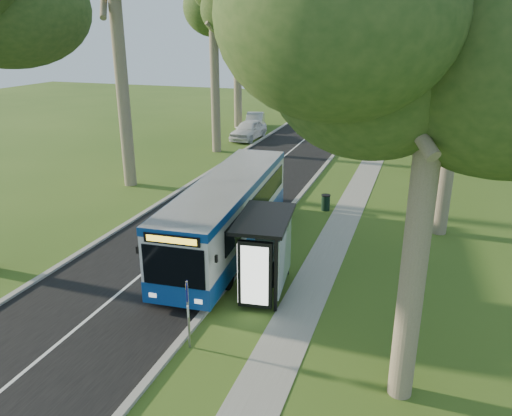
% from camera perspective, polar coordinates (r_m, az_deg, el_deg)
% --- Properties ---
extents(ground, '(120.00, 120.00, 0.00)m').
position_cam_1_polar(ground, '(20.65, -1.15, -6.27)').
color(ground, '#34551A').
rests_on(ground, ground).
extents(road, '(7.00, 100.00, 0.02)m').
position_cam_1_polar(road, '(30.52, -0.90, 2.50)').
color(road, black).
rests_on(road, ground).
extents(kerb_east, '(0.25, 100.00, 0.12)m').
position_cam_1_polar(kerb_east, '(29.56, 5.50, 1.93)').
color(kerb_east, '#9E9B93').
rests_on(kerb_east, ground).
extents(kerb_west, '(0.25, 100.00, 0.12)m').
position_cam_1_polar(kerb_west, '(31.82, -6.85, 3.17)').
color(kerb_west, '#9E9B93').
rests_on(kerb_west, ground).
extents(centre_line, '(0.12, 100.00, 0.00)m').
position_cam_1_polar(centre_line, '(30.52, -0.90, 2.52)').
color(centre_line, white).
rests_on(centre_line, road).
extents(footpath, '(1.50, 100.00, 0.02)m').
position_cam_1_polar(footpath, '(29.07, 11.25, 1.22)').
color(footpath, gray).
rests_on(footpath, ground).
extents(bus, '(3.25, 11.73, 3.07)m').
position_cam_1_polar(bus, '(21.45, -3.20, -0.65)').
color(bus, silver).
rests_on(bus, ground).
extents(bus_stop_sign, '(0.16, 0.30, 2.22)m').
position_cam_1_polar(bus_stop_sign, '(15.01, -7.80, -11.08)').
color(bus_stop_sign, gray).
rests_on(bus_stop_sign, ground).
extents(bus_shelter, '(2.20, 3.53, 2.87)m').
position_cam_1_polar(bus_shelter, '(17.33, 0.90, -4.16)').
color(bus_shelter, black).
rests_on(bus_shelter, ground).
extents(litter_bin, '(0.49, 0.49, 0.86)m').
position_cam_1_polar(litter_bin, '(26.60, 7.96, 0.63)').
color(litter_bin, black).
rests_on(litter_bin, ground).
extents(car_white, '(2.23, 4.96, 1.66)m').
position_cam_1_polar(car_white, '(43.91, -0.87, 8.93)').
color(car_white, white).
rests_on(car_white, ground).
extents(car_silver, '(2.63, 4.78, 1.49)m').
position_cam_1_polar(car_silver, '(48.87, -0.11, 9.95)').
color(car_silver, '#B4B7BC').
rests_on(car_silver, ground).
extents(tree_west_e, '(5.20, 5.20, 16.01)m').
position_cam_1_polar(tree_west_e, '(57.46, 4.18, 22.48)').
color(tree_west_e, '#7A6B56').
rests_on(tree_west_e, ground).
extents(tree_east_a, '(5.20, 5.20, 12.70)m').
position_cam_1_polar(tree_east_a, '(11.43, 20.74, 20.43)').
color(tree_east_a, '#7A6B56').
rests_on(tree_east_a, ground).
extents(tree_east_c, '(5.20, 5.20, 13.53)m').
position_cam_1_polar(tree_east_c, '(35.44, 20.88, 20.13)').
color(tree_east_c, '#7A6B56').
rests_on(tree_east_c, ground).
extents(tree_east_d, '(5.20, 5.20, 15.16)m').
position_cam_1_polar(tree_east_d, '(47.50, 22.38, 21.00)').
color(tree_east_d, '#7A6B56').
rests_on(tree_east_d, ground).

